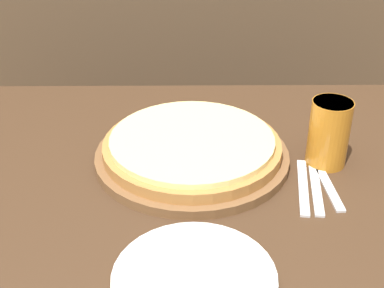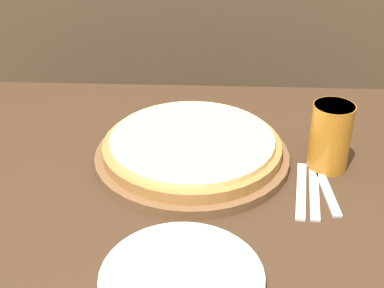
# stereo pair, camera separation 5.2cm
# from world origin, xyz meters

# --- Properties ---
(pizza_on_board) EXTENTS (0.41, 0.41, 0.06)m
(pizza_on_board) POSITION_xyz_m (0.02, 0.08, 0.73)
(pizza_on_board) COLOR brown
(pizza_on_board) RESTS_ON dining_table
(beer_glass) EXTENTS (0.08, 0.08, 0.14)m
(beer_glass) POSITION_xyz_m (0.30, 0.06, 0.79)
(beer_glass) COLOR #B7701E
(beer_glass) RESTS_ON dining_table
(dinner_plate) EXTENTS (0.26, 0.26, 0.02)m
(dinner_plate) POSITION_xyz_m (0.02, -0.28, 0.72)
(dinner_plate) COLOR silver
(dinner_plate) RESTS_ON dining_table
(fork) EXTENTS (0.05, 0.19, 0.00)m
(fork) POSITION_xyz_m (0.24, -0.03, 0.71)
(fork) COLOR silver
(fork) RESTS_ON dining_table
(dinner_knife) EXTENTS (0.04, 0.19, 0.00)m
(dinner_knife) POSITION_xyz_m (0.26, -0.03, 0.71)
(dinner_knife) COLOR silver
(dinner_knife) RESTS_ON dining_table
(spoon) EXTENTS (0.03, 0.16, 0.00)m
(spoon) POSITION_xyz_m (0.29, -0.03, 0.71)
(spoon) COLOR silver
(spoon) RESTS_ON dining_table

